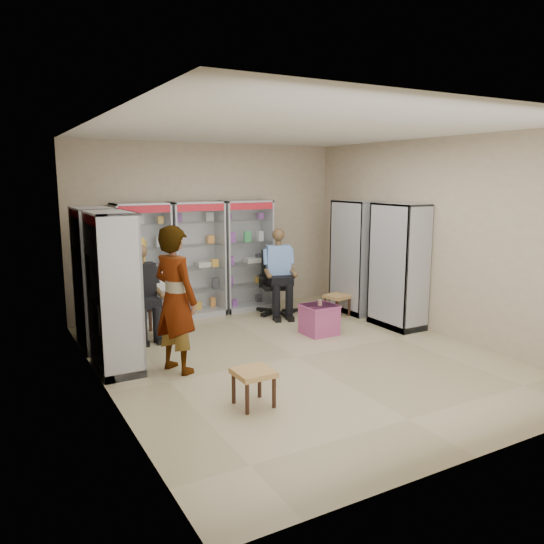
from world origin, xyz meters
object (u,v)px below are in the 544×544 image
cabinet_left_far (96,278)px  wooden_chair (141,306)px  cabinet_right_far (356,257)px  cabinet_right_near (398,266)px  standing_man (175,300)px  seated_shopkeeper (278,275)px  cabinet_left_near (114,293)px  office_chair (277,283)px  cabinet_back_left (143,264)px  woven_stool_b (254,388)px  cabinet_back_right (246,256)px  cabinet_back_mid (197,259)px  pink_trunk (319,319)px  woven_stool_a (337,305)px

cabinet_left_far → wooden_chair: bearing=106.4°
cabinet_right_far → cabinet_right_near: same height
cabinet_left_far → standing_man: cabinet_left_far is taller
cabinet_left_far → standing_man: (0.65, -1.50, -0.08)m
cabinet_left_far → seated_shopkeeper: (3.15, 0.32, -0.28)m
cabinet_left_near → office_chair: size_ratio=1.77×
cabinet_back_left → woven_stool_b: 3.91m
cabinet_right_far → wooden_chair: (-3.78, 0.40, -0.53)m
cabinet_right_far → office_chair: bearing=66.4°
cabinet_back_left → cabinet_right_far: same height
cabinet_back_right → seated_shopkeeper: 0.75m
cabinet_back_mid → cabinet_back_right: same height
cabinet_back_right → pink_trunk: bearing=-82.0°
woven_stool_b → standing_man: standing_man is taller
cabinet_back_left → pink_trunk: bearing=-42.3°
cabinet_left_near → woven_stool_b: 2.21m
standing_man → cabinet_left_far: bearing=0.5°
cabinet_back_right → standing_man: (-2.18, -2.43, -0.08)m
office_chair → standing_man: 3.14m
wooden_chair → standing_man: standing_man is taller
seated_shopkeeper → standing_man: standing_man is taller
cabinet_back_mid → office_chair: size_ratio=1.77×
woven_stool_a → standing_man: bearing=-159.9°
pink_trunk → woven_stool_a: pink_trunk is taller
cabinet_back_mid → cabinet_back_right: 0.95m
cabinet_left_far → standing_man: size_ratio=1.09×
cabinet_back_left → cabinet_right_near: bearing=-32.3°
office_chair → cabinet_back_mid: bearing=173.8°
pink_trunk → cabinet_back_left: bearing=137.7°
standing_man → woven_stool_b: bearing=171.7°
office_chair → woven_stool_a: 1.14m
office_chair → woven_stool_a: size_ratio=3.02×
cabinet_right_near → cabinet_left_near: same height
cabinet_back_left → seated_shopkeeper: (2.22, -0.61, -0.28)m
cabinet_back_left → cabinet_left_far: 1.32m
cabinet_back_left → standing_man: size_ratio=1.09×
cabinet_right_near → pink_trunk: 1.57m
cabinet_back_mid → wooden_chair: size_ratio=2.13×
woven_stool_a → seated_shopkeeper: bearing=145.5°
woven_stool_a → cabinet_back_left: bearing=158.7°
cabinet_right_near → woven_stool_b: bearing=114.8°
office_chair → woven_stool_a: bearing=-19.2°
cabinet_back_right → woven_stool_a: bearing=-45.4°
office_chair → pink_trunk: office_chair is taller
woven_stool_a → woven_stool_b: woven_stool_b is taller
pink_trunk → woven_stool_b: pink_trunk is taller
cabinet_back_left → pink_trunk: cabinet_back_left is taller
cabinet_back_right → wooden_chair: bearing=-161.2°
cabinet_back_mid → standing_man: size_ratio=1.09×
wooden_chair → pink_trunk: 2.74m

